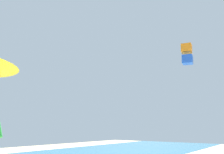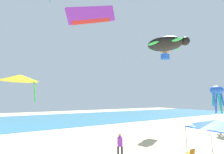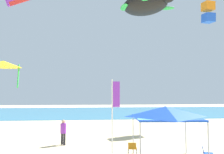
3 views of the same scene
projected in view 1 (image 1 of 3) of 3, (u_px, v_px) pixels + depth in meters
kite_box_orange at (187, 54)px, 26.73m from camera, size 1.36×1.40×2.54m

